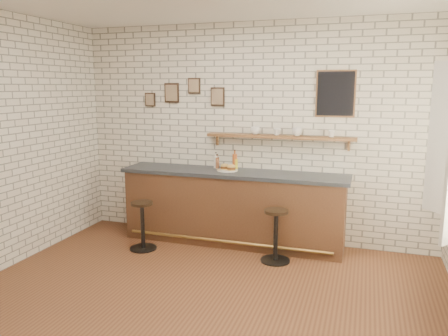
{
  "coord_description": "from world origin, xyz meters",
  "views": [
    {
      "loc": [
        1.5,
        -3.85,
        2.14
      ],
      "look_at": [
        -0.05,
        0.9,
        1.21
      ],
      "focal_mm": 35.0,
      "sensor_mm": 36.0,
      "label": 1
    }
  ],
  "objects_px": {
    "bar_stool_left": "(143,224)",
    "bar_counter": "(233,207)",
    "bar_stool_right": "(276,234)",
    "shelf_cup_c": "(297,132)",
    "bitters_bottle_amber": "(235,161)",
    "condiment_bottle_yellow": "(236,164)",
    "bitters_bottle_white": "(216,162)",
    "ciabatta_sandwich": "(228,167)",
    "shelf_cup_a": "(255,131)",
    "sandwich_plate": "(227,170)",
    "shelf_cup_d": "(332,134)",
    "shelf_cup_b": "(277,132)",
    "bitters_bottle_brown": "(217,162)"
  },
  "relations": [
    {
      "from": "bitters_bottle_amber",
      "to": "bar_stool_left",
      "type": "bearing_deg",
      "value": -143.57
    },
    {
      "from": "bar_counter",
      "to": "bitters_bottle_amber",
      "type": "relative_size",
      "value": 11.41
    },
    {
      "from": "condiment_bottle_yellow",
      "to": "shelf_cup_a",
      "type": "bearing_deg",
      "value": 9.34
    },
    {
      "from": "sandwich_plate",
      "to": "condiment_bottle_yellow",
      "type": "height_order",
      "value": "condiment_bottle_yellow"
    },
    {
      "from": "bar_counter",
      "to": "shelf_cup_a",
      "type": "bearing_deg",
      "value": 38.44
    },
    {
      "from": "bitters_bottle_brown",
      "to": "shelf_cup_d",
      "type": "height_order",
      "value": "shelf_cup_d"
    },
    {
      "from": "sandwich_plate",
      "to": "bitters_bottle_white",
      "type": "xyz_separation_m",
      "value": [
        -0.22,
        0.14,
        0.08
      ]
    },
    {
      "from": "bitters_bottle_white",
      "to": "condiment_bottle_yellow",
      "type": "xyz_separation_m",
      "value": [
        0.29,
        0.0,
        -0.01
      ]
    },
    {
      "from": "bitters_bottle_brown",
      "to": "bar_stool_left",
      "type": "distance_m",
      "value": 1.33
    },
    {
      "from": "bar_counter",
      "to": "ciabatta_sandwich",
      "type": "height_order",
      "value": "ciabatta_sandwich"
    },
    {
      "from": "ciabatta_sandwich",
      "to": "bar_stool_right",
      "type": "xyz_separation_m",
      "value": [
        0.77,
        -0.49,
        -0.71
      ]
    },
    {
      "from": "condiment_bottle_yellow",
      "to": "shelf_cup_c",
      "type": "xyz_separation_m",
      "value": [
        0.83,
        0.04,
        0.47
      ]
    },
    {
      "from": "shelf_cup_c",
      "to": "shelf_cup_d",
      "type": "relative_size",
      "value": 1.46
    },
    {
      "from": "ciabatta_sandwich",
      "to": "shelf_cup_c",
      "type": "height_order",
      "value": "shelf_cup_c"
    },
    {
      "from": "ciabatta_sandwich",
      "to": "shelf_cup_a",
      "type": "distance_m",
      "value": 0.62
    },
    {
      "from": "bar_counter",
      "to": "shelf_cup_a",
      "type": "distance_m",
      "value": 1.09
    },
    {
      "from": "bar_stool_right",
      "to": "shelf_cup_c",
      "type": "distance_m",
      "value": 1.38
    },
    {
      "from": "bitters_bottle_white",
      "to": "bar_stool_left",
      "type": "xyz_separation_m",
      "value": [
        -0.77,
        -0.77,
        -0.75
      ]
    },
    {
      "from": "bitters_bottle_white",
      "to": "shelf_cup_c",
      "type": "height_order",
      "value": "shelf_cup_c"
    },
    {
      "from": "bar_stool_left",
      "to": "shelf_cup_a",
      "type": "distance_m",
      "value": 1.96
    },
    {
      "from": "sandwich_plate",
      "to": "shelf_cup_c",
      "type": "relative_size",
      "value": 2.04
    },
    {
      "from": "shelf_cup_b",
      "to": "bitters_bottle_white",
      "type": "bearing_deg",
      "value": 148.28
    },
    {
      "from": "sandwich_plate",
      "to": "shelf_cup_d",
      "type": "bearing_deg",
      "value": 7.82
    },
    {
      "from": "condiment_bottle_yellow",
      "to": "bitters_bottle_white",
      "type": "bearing_deg",
      "value": 180.0
    },
    {
      "from": "bitters_bottle_amber",
      "to": "shelf_cup_b",
      "type": "xyz_separation_m",
      "value": [
        0.57,
        0.04,
        0.43
      ]
    },
    {
      "from": "bitters_bottle_amber",
      "to": "shelf_cup_b",
      "type": "height_order",
      "value": "shelf_cup_b"
    },
    {
      "from": "shelf_cup_b",
      "to": "bar_stool_left",
      "type": "bearing_deg",
      "value": 172.08
    },
    {
      "from": "bar_counter",
      "to": "shelf_cup_a",
      "type": "relative_size",
      "value": 23.74
    },
    {
      "from": "bitters_bottle_amber",
      "to": "shelf_cup_d",
      "type": "distance_m",
      "value": 1.36
    },
    {
      "from": "bitters_bottle_brown",
      "to": "shelf_cup_d",
      "type": "relative_size",
      "value": 2.12
    },
    {
      "from": "shelf_cup_d",
      "to": "ciabatta_sandwich",
      "type": "bearing_deg",
      "value": 163.71
    },
    {
      "from": "shelf_cup_a",
      "to": "sandwich_plate",
      "type": "bearing_deg",
      "value": -153.36
    },
    {
      "from": "condiment_bottle_yellow",
      "to": "bar_stool_left",
      "type": "relative_size",
      "value": 0.29
    },
    {
      "from": "bitters_bottle_amber",
      "to": "bar_stool_right",
      "type": "height_order",
      "value": "bitters_bottle_amber"
    },
    {
      "from": "shelf_cup_d",
      "to": "shelf_cup_a",
      "type": "bearing_deg",
      "value": 155.83
    },
    {
      "from": "sandwich_plate",
      "to": "shelf_cup_b",
      "type": "distance_m",
      "value": 0.85
    },
    {
      "from": "bar_stool_right",
      "to": "shelf_cup_c",
      "type": "bearing_deg",
      "value": 79.63
    },
    {
      "from": "condiment_bottle_yellow",
      "to": "shelf_cup_b",
      "type": "bearing_deg",
      "value": 4.38
    },
    {
      "from": "bitters_bottle_amber",
      "to": "bar_stool_left",
      "type": "distance_m",
      "value": 1.51
    },
    {
      "from": "bitters_bottle_brown",
      "to": "bar_stool_right",
      "type": "distance_m",
      "value": 1.38
    },
    {
      "from": "sandwich_plate",
      "to": "bitters_bottle_white",
      "type": "distance_m",
      "value": 0.27
    },
    {
      "from": "bitters_bottle_amber",
      "to": "shelf_cup_c",
      "type": "bearing_deg",
      "value": 2.9
    },
    {
      "from": "ciabatta_sandwich",
      "to": "condiment_bottle_yellow",
      "type": "height_order",
      "value": "condiment_bottle_yellow"
    },
    {
      "from": "bar_stool_left",
      "to": "shelf_cup_b",
      "type": "distance_m",
      "value": 2.17
    },
    {
      "from": "bar_counter",
      "to": "ciabatta_sandwich",
      "type": "bearing_deg",
      "value": 168.11
    },
    {
      "from": "bitters_bottle_brown",
      "to": "shelf_cup_b",
      "type": "bearing_deg",
      "value": 2.95
    },
    {
      "from": "bar_stool_left",
      "to": "shelf_cup_a",
      "type": "bearing_deg",
      "value": 31.66
    },
    {
      "from": "bar_stool_left",
      "to": "bar_counter",
      "type": "bearing_deg",
      "value": 29.89
    },
    {
      "from": "bar_stool_right",
      "to": "shelf_cup_b",
      "type": "xyz_separation_m",
      "value": [
        -0.15,
        0.68,
        1.19
      ]
    },
    {
      "from": "bitters_bottle_brown",
      "to": "bar_stool_right",
      "type": "xyz_separation_m",
      "value": [
        0.98,
        -0.64,
        -0.74
      ]
    }
  ]
}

